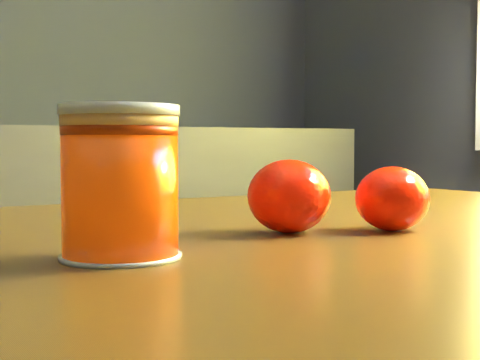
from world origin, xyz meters
name	(u,v)px	position (x,y,z in m)	size (l,w,h in m)	color
table	(314,331)	(0.79, 0.05, 0.68)	(1.12, 0.86, 0.78)	brown
juice_glass	(120,183)	(0.59, -0.05, 0.83)	(0.08, 0.08, 0.10)	#F74204
orange_front	(289,196)	(0.75, 0.02, 0.81)	(0.07, 0.07, 0.06)	#FF1F05
orange_back	(392,199)	(0.84, 0.00, 0.81)	(0.07, 0.07, 0.06)	#FF1F05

